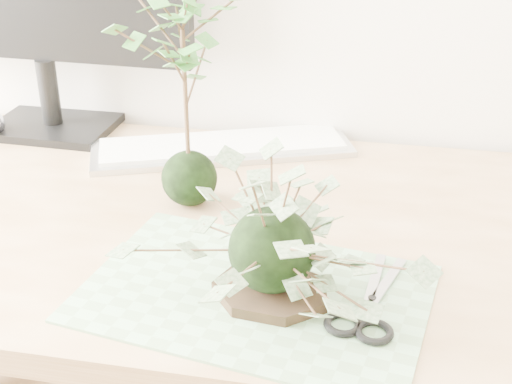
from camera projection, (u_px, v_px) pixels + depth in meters
The scene contains 7 objects.
desk at pixel (241, 269), 1.14m from camera, with size 1.60×0.70×0.74m.
cutting_mat at pixel (255, 293), 0.92m from camera, with size 0.44×0.29×0.00m, color #6B9263.
stone_dish at pixel (271, 291), 0.91m from camera, with size 0.16×0.16×0.01m, color black.
ivy_kokedama at pixel (272, 214), 0.86m from camera, with size 0.37×0.37×0.22m.
maple_kokedama at pixel (183, 44), 1.03m from camera, with size 0.25×0.25×0.37m.
keyboard at pixel (222, 147), 1.33m from camera, with size 0.50×0.31×0.02m.
scissors at pixel (369, 317), 0.87m from camera, with size 0.09×0.20×0.01m.
Camera 1 is at (0.17, 0.30, 1.28)m, focal length 50.00 mm.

